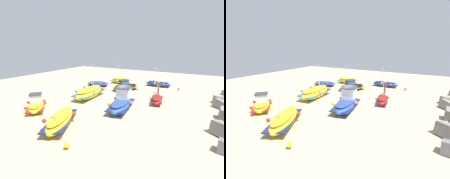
# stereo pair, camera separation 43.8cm
# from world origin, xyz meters

# --- Properties ---
(ground_plane) EXTENTS (52.63, 52.63, 0.00)m
(ground_plane) POSITION_xyz_m (0.00, 0.00, 0.00)
(ground_plane) COLOR tan
(fishing_boat_0) EXTENTS (5.19, 2.70, 2.25)m
(fishing_boat_0) POSITION_xyz_m (1.62, 1.24, 0.77)
(fishing_boat_0) COLOR #2D4C9E
(fishing_boat_0) RESTS_ON ground_plane
(fishing_boat_1) EXTENTS (5.16, 3.80, 3.20)m
(fishing_boat_1) POSITION_xyz_m (7.67, -1.39, 0.56)
(fishing_boat_1) COLOR gold
(fishing_boat_1) RESTS_ON ground_plane
(fishing_boat_2) EXTENTS (5.61, 2.55, 4.32)m
(fishing_boat_2) POSITION_xyz_m (-0.13, -4.23, 0.68)
(fishing_boat_2) COLOR gold
(fishing_boat_2) RESTS_ON ground_plane
(fishing_boat_3) EXTENTS (1.96, 3.76, 3.65)m
(fishing_boat_3) POSITION_xyz_m (-9.55, -4.53, 0.53)
(fishing_boat_3) COLOR gold
(fishing_boat_3) RESTS_ON ground_plane
(fishing_boat_4) EXTENTS (3.81, 3.91, 1.66)m
(fishing_boat_4) POSITION_xyz_m (6.13, -6.44, 0.55)
(fishing_boat_4) COLOR gold
(fishing_boat_4) RESTS_ON ground_plane
(fishing_boat_5) EXTENTS (1.86, 4.00, 3.26)m
(fishing_boat_5) POSITION_xyz_m (-10.67, 1.71, 0.46)
(fishing_boat_5) COLOR #2D4C9E
(fishing_boat_5) RESTS_ON ground_plane
(fishing_boat_6) EXTENTS (4.36, 3.61, 1.66)m
(fishing_boat_6) POSITION_xyz_m (-5.83, -1.89, 0.53)
(fishing_boat_6) COLOR black
(fishing_boat_6) RESTS_ON ground_plane
(fishing_boat_7) EXTENTS (2.16, 3.62, 0.81)m
(fishing_boat_7) POSITION_xyz_m (-6.05, -6.99, 0.39)
(fishing_boat_7) COLOR #2D4C9E
(fishing_boat_7) RESTS_ON ground_plane
(fishing_boat_8) EXTENTS (3.50, 1.90, 2.94)m
(fishing_boat_8) POSITION_xyz_m (-2.26, 3.83, 0.43)
(fishing_boat_8) COLOR maroon
(fishing_boat_8) RESTS_ON ground_plane
(person_walking) EXTENTS (0.32, 0.32, 1.73)m
(person_walking) POSITION_xyz_m (-6.50, 2.86, 1.00)
(person_walking) COLOR brown
(person_walking) RESTS_ON ground_plane
(mooring_buoy_0) EXTENTS (0.38, 0.38, 0.53)m
(mooring_buoy_0) POSITION_xyz_m (-9.38, 5.09, 0.33)
(mooring_buoy_0) COLOR #3F3F42
(mooring_buoy_0) RESTS_ON ground_plane
(mooring_buoy_1) EXTENTS (0.37, 0.37, 0.49)m
(mooring_buoy_1) POSITION_xyz_m (9.87, 1.43, 0.30)
(mooring_buoy_1) COLOR #3F3F42
(mooring_buoy_1) RESTS_ON ground_plane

